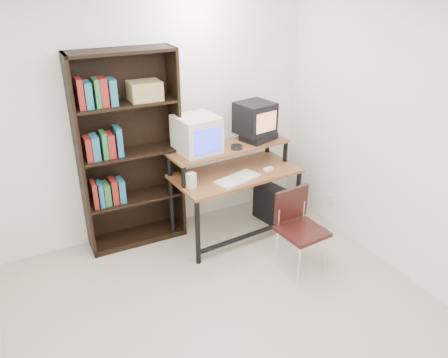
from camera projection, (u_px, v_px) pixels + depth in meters
name	position (u px, v px, depth m)	size (l,w,h in m)	color
floor	(220.00, 354.00, 3.32)	(4.00, 4.00, 0.01)	beige
back_wall	(129.00, 119.00, 4.37)	(4.00, 0.01, 2.60)	white
right_wall	(435.00, 150.00, 3.59)	(0.01, 4.00, 2.60)	white
computer_desk	(235.00, 174.00, 4.59)	(1.37, 0.75, 0.98)	brown
crt_monitor	(197.00, 135.00, 4.35)	(0.44, 0.44, 0.38)	beige
vcr	(259.00, 137.00, 4.72)	(0.36, 0.26, 0.08)	black
crt_tv	(255.00, 118.00, 4.65)	(0.42, 0.41, 0.34)	black
cd_spindle	(236.00, 148.00, 4.48)	(0.12, 0.12, 0.05)	#26262B
keyboard	(237.00, 180.00, 4.39)	(0.47, 0.21, 0.04)	beige
mousepad	(269.00, 170.00, 4.63)	(0.22, 0.18, 0.01)	black
mouse	(268.00, 169.00, 4.60)	(0.10, 0.06, 0.03)	white
desk_speaker	(191.00, 181.00, 4.20)	(0.08, 0.07, 0.17)	beige
pc_tower	(272.00, 204.00, 5.01)	(0.20, 0.45, 0.42)	black
school_chair	(298.00, 222.00, 4.12)	(0.43, 0.43, 0.80)	black
bookshelf	(128.00, 150.00, 4.34)	(1.01, 0.35, 2.00)	black
wall_outlet	(330.00, 199.00, 4.94)	(0.02, 0.08, 0.12)	beige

